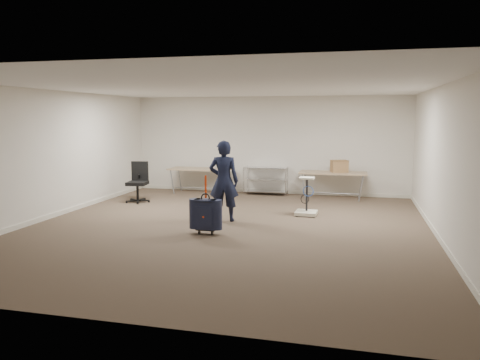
# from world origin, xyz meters

# --- Properties ---
(ground) EXTENTS (9.00, 9.00, 0.00)m
(ground) POSITION_xyz_m (0.00, 0.00, 0.00)
(ground) COLOR #4C3C2E
(ground) RESTS_ON ground
(room_shell) EXTENTS (8.00, 9.00, 9.00)m
(room_shell) POSITION_xyz_m (0.00, 1.38, 0.05)
(room_shell) COLOR silver
(room_shell) RESTS_ON ground
(folding_table_left) EXTENTS (1.80, 0.75, 0.73)m
(folding_table_left) POSITION_xyz_m (-1.90, 3.95, 0.68)
(folding_table_left) COLOR #9A7E5E
(folding_table_left) RESTS_ON ground
(folding_table_right) EXTENTS (1.80, 0.75, 0.73)m
(folding_table_right) POSITION_xyz_m (1.90, 3.95, 0.68)
(folding_table_right) COLOR #9A7E5E
(folding_table_right) RESTS_ON ground
(wire_shelf) EXTENTS (1.22, 0.47, 0.80)m
(wire_shelf) POSITION_xyz_m (0.00, 4.20, 0.44)
(wire_shelf) COLOR silver
(wire_shelf) RESTS_ON ground
(person) EXTENTS (0.68, 0.50, 1.73)m
(person) POSITION_xyz_m (-0.22, 0.60, 0.87)
(person) COLOR black
(person) RESTS_ON ground
(suitcase) EXTENTS (0.42, 0.25, 1.13)m
(suitcase) POSITION_xyz_m (-0.24, -0.59, 0.38)
(suitcase) COLOR #151931
(suitcase) RESTS_ON ground
(office_chair) EXTENTS (0.64, 0.64, 1.05)m
(office_chair) POSITION_xyz_m (-3.03, 2.23, 0.32)
(office_chair) COLOR black
(office_chair) RESTS_ON ground
(equipment_cart) EXTENTS (0.49, 0.49, 0.87)m
(equipment_cart) POSITION_xyz_m (1.43, 1.60, 0.23)
(equipment_cart) COLOR beige
(equipment_cart) RESTS_ON ground
(cardboard_box) EXTENTS (0.51, 0.44, 0.32)m
(cardboard_box) POSITION_xyz_m (2.06, 4.02, 0.89)
(cardboard_box) COLOR #A5774D
(cardboard_box) RESTS_ON folding_table_right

